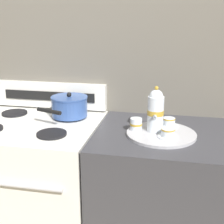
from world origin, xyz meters
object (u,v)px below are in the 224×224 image
saucepan (69,106)px  teacup_left (168,133)px  teapot (156,110)px  serving_tray (161,134)px  stove (37,191)px  teacup_right (169,122)px  creamer_jug (136,124)px

saucepan → teacup_left: (0.59, -0.23, -0.04)m
teacup_left → teapot: bearing=132.7°
serving_tray → teapot: teapot is taller
serving_tray → stove: bearing=177.4°
teacup_left → stove: bearing=173.2°
stove → teacup_left: teacup_left is taller
teacup_right → creamer_jug: bearing=-150.5°
stove → teacup_left: bearing=-6.8°
teapot → creamer_jug: (-0.10, -0.00, -0.08)m
teapot → teacup_right: 0.15m
saucepan → serving_tray: size_ratio=0.89×
saucepan → teacup_left: size_ratio=3.14×
teacup_left → serving_tray: bearing=121.2°
saucepan → teacup_left: saucepan is taller
stove → saucepan: (0.18, 0.14, 0.51)m
stove → teacup_left: (0.77, -0.09, 0.48)m
serving_tray → creamer_jug: size_ratio=5.58×
serving_tray → saucepan: bearing=162.4°
teapot → creamer_jug: 0.13m
serving_tray → teacup_left: (0.03, -0.06, 0.03)m
teapot → teacup_left: (0.07, -0.08, -0.09)m
saucepan → serving_tray: bearing=-17.6°
stove → saucepan: size_ratio=2.83×
serving_tray → creamer_jug: (-0.13, 0.02, 0.04)m
stove → saucepan: bearing=38.2°
stove → serving_tray: bearing=-2.6°
teapot → creamer_jug: size_ratio=3.73×
stove → serving_tray: (0.73, -0.03, 0.45)m
serving_tray → teacup_right: 0.12m
teacup_right → creamer_jug: size_ratio=1.58×
creamer_jug → stove: bearing=178.3°
teapot → serving_tray: bearing=-27.2°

